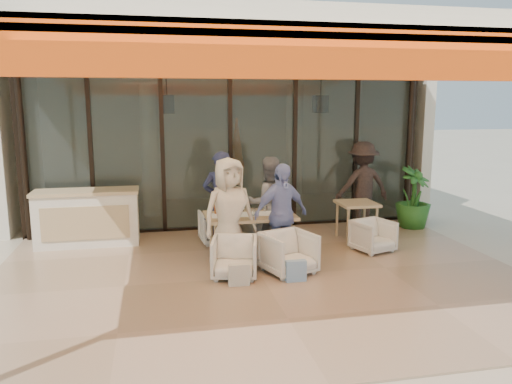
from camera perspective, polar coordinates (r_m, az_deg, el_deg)
ground at (r=7.60m, az=0.64°, el=-9.79°), size 70.00×70.00×0.00m
terrace_floor at (r=7.60m, az=0.64°, el=-9.76°), size 8.00×6.00×0.01m
terrace_structure at (r=6.91m, az=1.18°, el=15.59°), size 8.00×6.00×3.40m
glass_storefront at (r=10.14m, az=-2.96°, el=4.57°), size 8.08×0.10×3.20m
interior_block at (r=12.39m, az=-4.59°, el=8.52°), size 9.05×3.62×3.52m
host_counter at (r=9.58m, az=-18.71°, el=-2.79°), size 1.85×0.65×1.04m
dining_table at (r=8.40m, az=-0.76°, el=-2.95°), size 1.50×0.90×0.93m
chair_far_left at (r=9.33m, az=-4.34°, el=-3.83°), size 0.70×0.67×0.67m
chair_far_right at (r=9.46m, az=0.72°, el=-3.42°), size 0.90×0.87×0.73m
chair_near_left at (r=7.52m, az=-2.47°, el=-7.29°), size 0.78×0.75×0.68m
chair_near_right at (r=7.68m, az=3.77°, el=-6.76°), size 0.88×0.85×0.72m
diner_navy at (r=8.72m, az=-3.97°, el=-1.11°), size 0.70×0.51×1.78m
diner_grey at (r=8.88m, az=1.41°, el=-1.27°), size 0.84×0.67×1.66m
diner_cream at (r=7.85m, az=-3.09°, el=-2.44°), size 0.98×0.78×1.76m
diner_periwinkle at (r=8.03m, az=2.86°, el=-2.57°), size 1.04×0.68×1.65m
tote_bag_cream at (r=7.20m, az=-1.95°, el=-9.54°), size 0.30×0.10×0.34m
tote_bag_blue at (r=7.38m, az=4.58°, el=-9.07°), size 0.30×0.10×0.34m
side_table at (r=9.59m, az=11.45°, el=-1.78°), size 0.70×0.70×0.74m
side_chair at (r=9.00m, az=13.24°, el=-4.76°), size 0.76×0.74×0.63m
standing_woman at (r=10.50m, az=12.05°, el=0.73°), size 1.20×0.73×1.81m
potted_palm at (r=10.82m, az=17.56°, el=-0.65°), size 1.00×1.00×1.29m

